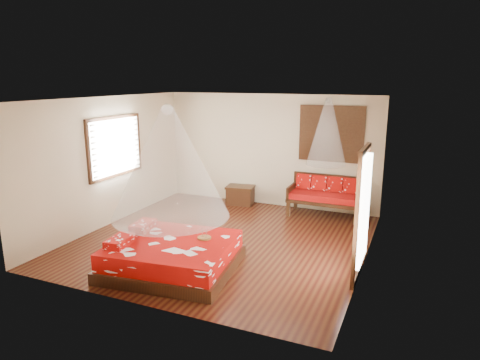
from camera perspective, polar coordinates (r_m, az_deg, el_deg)
name	(u,v)px	position (r m, az deg, el deg)	size (l,w,h in m)	color
room	(222,172)	(8.29, -2.36, 1.06)	(5.54, 5.54, 2.84)	black
bed	(172,255)	(7.45, -9.07, -9.87)	(2.27, 2.10, 0.64)	black
daybed	(325,194)	(10.22, 11.31, -1.87)	(1.68, 0.74, 0.94)	black
storage_chest	(240,195)	(11.01, 0.04, -1.99)	(0.75, 0.60, 0.48)	black
shutter_panel	(331,134)	(10.29, 12.07, 6.04)	(1.52, 0.06, 1.32)	black
window_left	(116,147)	(9.85, -16.26, 4.30)	(0.10, 1.74, 1.34)	black
glazed_door	(361,215)	(7.07, 15.78, -4.45)	(0.08, 1.02, 2.16)	black
wine_tray	(204,236)	(7.39, -4.78, -7.43)	(0.23, 0.23, 0.19)	brown
mosquito_net_main	(169,163)	(6.97, -9.42, 2.27)	(1.94, 1.94, 1.80)	white
mosquito_net_daybed	(327,132)	(9.82, 11.55, 6.31)	(0.90, 0.90, 1.50)	white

